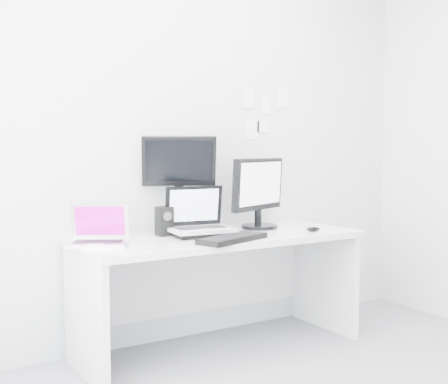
{
  "coord_description": "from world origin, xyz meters",
  "views": [
    {
      "loc": [
        -1.93,
        -1.88,
        1.28
      ],
      "look_at": [
        0.02,
        1.23,
        1.0
      ],
      "focal_mm": 47.73,
      "sensor_mm": 36.0,
      "label": 1
    }
  ],
  "objects": [
    {
      "name": "wall_note_0",
      "position": [
        0.45,
        1.59,
        1.62
      ],
      "size": [
        0.1,
        0.0,
        0.14
      ],
      "primitive_type": "cube",
      "color": "white",
      "rests_on": "back_wall"
    },
    {
      "name": "macbook",
      "position": [
        -0.78,
        1.28,
        0.85
      ],
      "size": [
        0.4,
        0.37,
        0.24
      ],
      "primitive_type": "cube",
      "rotation": [
        0.0,
        0.0,
        -0.51
      ],
      "color": "#BBBBC0",
      "rests_on": "desk"
    },
    {
      "name": "wall_note_3",
      "position": [
        0.58,
        1.59,
        1.42
      ],
      "size": [
        0.11,
        0.0,
        0.08
      ],
      "primitive_type": "cube",
      "color": "white",
      "rests_on": "back_wall"
    },
    {
      "name": "keyboard",
      "position": [
        -0.06,
        1.01,
        0.75
      ],
      "size": [
        0.5,
        0.32,
        0.03
      ],
      "primitive_type": "cube",
      "rotation": [
        0.0,
        0.0,
        0.34
      ],
      "color": "black",
      "rests_on": "desk"
    },
    {
      "name": "back_wall",
      "position": [
        0.0,
        1.6,
        1.35
      ],
      "size": [
        3.6,
        0.0,
        3.6
      ],
      "primitive_type": "plane",
      "rotation": [
        1.57,
        0.0,
        0.0
      ],
      "color": "silver",
      "rests_on": "ground"
    },
    {
      "name": "wall_note_1",
      "position": [
        0.6,
        1.59,
        1.58
      ],
      "size": [
        0.09,
        0.0,
        0.13
      ],
      "primitive_type": "cube",
      "color": "white",
      "rests_on": "back_wall"
    },
    {
      "name": "dell_laptop",
      "position": [
        -0.13,
        1.26,
        0.89
      ],
      "size": [
        0.41,
        0.34,
        0.32
      ],
      "primitive_type": "cube",
      "rotation": [
        0.0,
        0.0,
        -0.13
      ],
      "color": "#B8BBBF",
      "rests_on": "desk"
    },
    {
      "name": "desk",
      "position": [
        0.0,
        1.25,
        0.36
      ],
      "size": [
        1.8,
        0.7,
        0.73
      ],
      "primitive_type": "cube",
      "color": "silver",
      "rests_on": "ground"
    },
    {
      "name": "rear_monitor",
      "position": [
        -0.17,
        1.47,
        1.05
      ],
      "size": [
        0.49,
        0.35,
        0.64
      ],
      "primitive_type": "cube",
      "rotation": [
        0.0,
        0.0,
        -0.43
      ],
      "color": "black",
      "rests_on": "desk"
    },
    {
      "name": "speaker",
      "position": [
        -0.3,
        1.41,
        0.82
      ],
      "size": [
        0.11,
        0.11,
        0.18
      ],
      "primitive_type": "cube",
      "rotation": [
        0.0,
        0.0,
        -0.32
      ],
      "color": "black",
      "rests_on": "desk"
    },
    {
      "name": "wall_note_2",
      "position": [
        0.75,
        1.59,
        1.63
      ],
      "size": [
        0.1,
        0.0,
        0.14
      ],
      "primitive_type": "cube",
      "color": "white",
      "rests_on": "back_wall"
    },
    {
      "name": "samsung_monitor",
      "position": [
        0.39,
        1.37,
        0.98
      ],
      "size": [
        0.59,
        0.43,
        0.49
      ],
      "primitive_type": "cube",
      "rotation": [
        0.0,
        0.0,
        0.38
      ],
      "color": "black",
      "rests_on": "desk"
    },
    {
      "name": "wall_note_4",
      "position": [
        0.48,
        1.59,
        1.4
      ],
      "size": [
        0.12,
        0.0,
        0.14
      ],
      "primitive_type": "cube",
      "color": "white",
      "rests_on": "back_wall"
    },
    {
      "name": "mouse",
      "position": [
        0.6,
        1.06,
        0.75
      ],
      "size": [
        0.1,
        0.07,
        0.03
      ],
      "primitive_type": "ellipsoid",
      "rotation": [
        0.0,
        0.0,
        -0.14
      ],
      "color": "black",
      "rests_on": "desk"
    }
  ]
}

